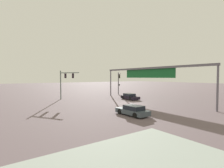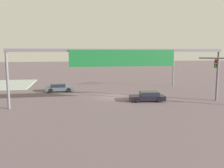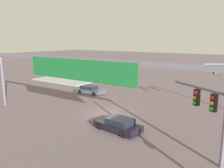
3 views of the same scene
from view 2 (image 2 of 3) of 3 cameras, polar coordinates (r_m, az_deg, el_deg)
name	(u,v)px [view 2 (image 2 of 3)]	position (r m, az deg, el deg)	size (l,w,h in m)	color
ground_plane	(113,97)	(32.98, 0.33, -3.10)	(230.98, 230.98, 0.00)	#605155
traffic_signal_opposite_side	(170,64)	(43.09, 13.52, 4.67)	(3.88, 2.57, 5.93)	slate
overhead_sign_gantry	(121,57)	(27.86, 2.23, 6.28)	(25.18, 0.43, 6.48)	slate
sedan_car_approaching	(148,97)	(30.60, 8.42, -2.94)	(4.54, 2.37, 1.21)	black
sedan_car_waiting_far	(59,88)	(38.38, -12.33, -0.87)	(4.37, 2.07, 1.21)	#404C55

